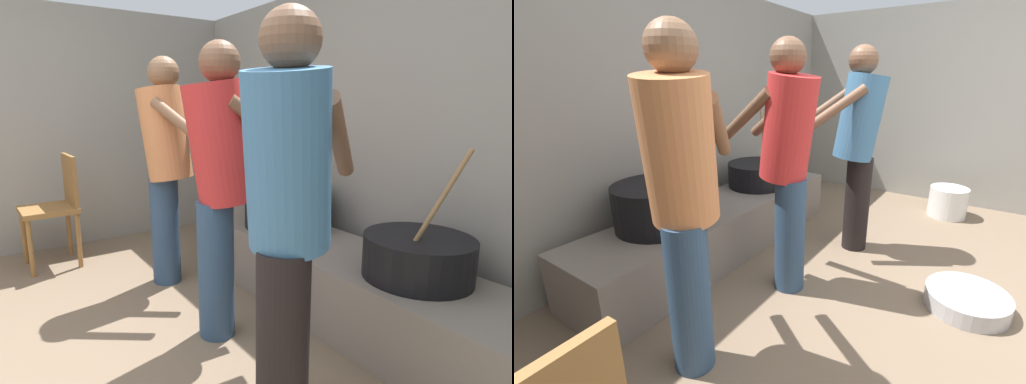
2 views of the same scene
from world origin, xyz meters
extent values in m
plane|color=#75604C|center=(0.00, 0.00, 0.00)|extent=(9.95, 9.95, 0.00)
cube|color=gray|center=(0.00, 2.49, 1.05)|extent=(4.96, 0.20, 2.10)
cube|color=slate|center=(-0.02, 1.97, 0.20)|extent=(2.45, 0.60, 0.41)
cylinder|color=black|center=(-0.58, 2.01, 0.56)|extent=(0.59, 0.59, 0.29)
cylinder|color=#937047|center=(-0.47, 2.01, 0.90)|extent=(0.19, 0.21, 0.51)
cylinder|color=black|center=(0.53, 2.00, 0.52)|extent=(0.54, 0.54, 0.22)
cylinder|color=#937047|center=(0.62, 2.00, 0.82)|extent=(0.20, 0.19, 0.51)
cylinder|color=black|center=(0.62, 1.07, 0.38)|extent=(0.20, 0.20, 0.77)
cylinder|color=teal|center=(0.61, 1.09, 1.08)|extent=(0.47, 0.49, 0.66)
sphere|color=brown|center=(0.60, 1.10, 1.49)|extent=(0.21, 0.21, 0.21)
cylinder|color=brown|center=(0.58, 1.36, 1.15)|extent=(0.33, 0.42, 0.36)
cylinder|color=brown|center=(0.36, 1.21, 1.15)|extent=(0.33, 0.42, 0.36)
cylinder|color=navy|center=(-0.18, 1.23, 0.38)|extent=(0.20, 0.20, 0.77)
cylinder|color=red|center=(-0.18, 1.26, 1.08)|extent=(0.37, 0.44, 0.65)
sphere|color=brown|center=(-0.18, 1.27, 1.48)|extent=(0.21, 0.21, 0.21)
cylinder|color=brown|center=(0.00, 1.46, 1.14)|extent=(0.17, 0.47, 0.36)
cylinder|color=brown|center=(-0.26, 1.52, 1.14)|extent=(0.17, 0.47, 0.36)
cylinder|color=navy|center=(-1.03, 1.28, 0.38)|extent=(0.20, 0.20, 0.76)
cylinder|color=#D17F4C|center=(-1.00, 1.29, 1.07)|extent=(0.49, 0.46, 0.65)
sphere|color=brown|center=(-0.99, 1.30, 1.48)|extent=(0.21, 0.21, 0.21)
cylinder|color=brown|center=(-0.73, 1.31, 1.14)|extent=(0.42, 0.32, 0.36)
cylinder|color=brown|center=(-0.89, 1.54, 1.14)|extent=(0.42, 0.32, 0.36)
cylinder|color=silver|center=(1.82, 0.52, 0.15)|extent=(0.37, 0.37, 0.30)
cylinder|color=#B7B7BC|center=(0.22, 0.19, 0.06)|extent=(0.49, 0.49, 0.11)
camera|label=1|loc=(1.75, 0.20, 1.28)|focal=29.63mm
camera|label=2|loc=(-1.96, 0.20, 1.36)|focal=24.16mm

